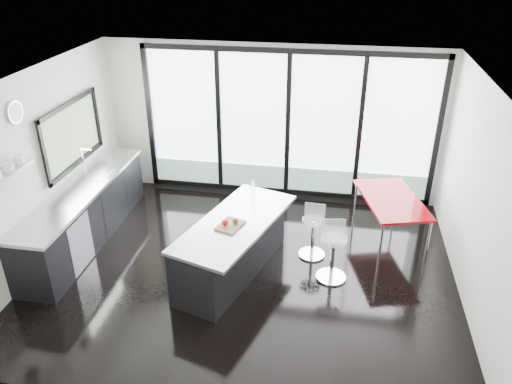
% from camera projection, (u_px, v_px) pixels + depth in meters
% --- Properties ---
extents(floor, '(6.00, 5.00, 0.00)m').
position_uv_depth(floor, '(246.00, 270.00, 7.34)').
color(floor, black).
rests_on(floor, ground).
extents(ceiling, '(6.00, 5.00, 0.00)m').
position_uv_depth(ceiling, '(244.00, 82.00, 6.05)').
color(ceiling, white).
rests_on(ceiling, wall_back).
extents(wall_back, '(6.00, 0.09, 2.80)m').
position_uv_depth(wall_back, '(286.00, 132.00, 8.87)').
color(wall_back, beige).
rests_on(wall_back, ground).
extents(wall_front, '(6.00, 0.00, 2.80)m').
position_uv_depth(wall_front, '(192.00, 307.00, 4.51)').
color(wall_front, beige).
rests_on(wall_front, ground).
extents(wall_left, '(0.26, 5.00, 2.80)m').
position_uv_depth(wall_left, '(49.00, 152.00, 7.31)').
color(wall_left, beige).
rests_on(wall_left, ground).
extents(wall_right, '(0.00, 5.00, 2.80)m').
position_uv_depth(wall_right, '(480.00, 203.00, 6.24)').
color(wall_right, beige).
rests_on(wall_right, ground).
extents(counter_cabinets, '(0.69, 3.24, 1.36)m').
position_uv_depth(counter_cabinets, '(85.00, 214.00, 7.88)').
color(counter_cabinets, black).
rests_on(counter_cabinets, floor).
extents(island, '(1.51, 2.32, 1.14)m').
position_uv_depth(island, '(232.00, 246.00, 7.10)').
color(island, black).
rests_on(island, floor).
extents(bar_stool_near, '(0.49, 0.49, 0.69)m').
position_uv_depth(bar_stool_near, '(332.00, 258.00, 7.02)').
color(bar_stool_near, silver).
rests_on(bar_stool_near, floor).
extents(bar_stool_far, '(0.42, 0.42, 0.64)m').
position_uv_depth(bar_stool_far, '(313.00, 237.00, 7.54)').
color(bar_stool_far, silver).
rests_on(bar_stool_far, floor).
extents(red_table, '(1.17, 1.60, 0.77)m').
position_uv_depth(red_table, '(389.00, 220.00, 7.87)').
color(red_table, maroon).
rests_on(red_table, floor).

